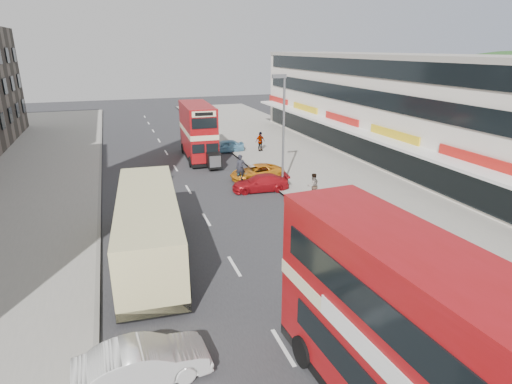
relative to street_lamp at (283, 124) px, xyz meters
name	(u,v)px	position (x,y,z in m)	size (l,w,h in m)	color
road_surface	(188,189)	(-6.52, 2.00, -4.78)	(12.00, 90.00, 0.01)	#28282B
pavement_right	(334,173)	(5.48, 2.00, -4.71)	(12.00, 90.00, 0.15)	gray
pavement_left	(2,208)	(-18.52, 2.00, -4.71)	(12.00, 90.00, 0.15)	gray
kerb_left	(100,198)	(-12.62, 2.00, -4.71)	(0.20, 90.00, 0.16)	gray
kerb_right	(266,180)	(-0.42, 2.00, -4.71)	(0.20, 90.00, 0.16)	gray
commercial_row	(406,109)	(13.42, 4.00, -0.09)	(9.90, 46.20, 9.30)	beige
street_lamp	(283,124)	(0.00, 0.00, 0.00)	(1.00, 0.20, 8.12)	slate
bus_main	(398,333)	(-4.81, -19.53, -2.03)	(3.14, 9.56, 5.23)	black
bus_second	(198,131)	(-3.91, 10.65, -2.23)	(2.78, 8.90, 4.85)	black
coach	(149,225)	(-10.13, -7.74, -3.07)	(3.59, 11.14, 2.91)	black
car_left_front	(143,363)	(-11.18, -16.00, -4.11)	(1.43, 4.10, 1.35)	silver
car_right_a	(260,183)	(-1.64, 0.00, -4.19)	(1.66, 4.08, 1.18)	#A61017
car_right_b	(257,172)	(-0.98, 2.69, -4.20)	(1.96, 4.24, 1.18)	orange
car_right_c	(225,146)	(-0.94, 12.22, -4.16)	(1.47, 3.65, 1.25)	#62A2C4
pedestrian_near	(313,186)	(1.09, -2.93, -3.76)	(0.64, 0.44, 1.74)	gray
pedestrian_far	(260,141)	(2.30, 11.10, -3.69)	(1.10, 0.46, 1.88)	gray
cyclist	(241,175)	(-2.55, 1.87, -4.00)	(0.87, 1.96, 2.31)	gray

